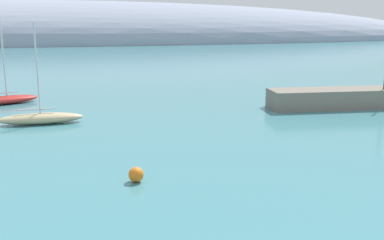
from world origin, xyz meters
TOP-DOWN VIEW (x-y plane):
  - distant_ridge at (-26.80, 192.09)m, footprint 381.33×81.77m
  - sailboat_red_mid_mooring at (-13.22, 45.21)m, footprint 7.02×4.58m
  - sailboat_sand_outer_mooring at (-8.59, 33.98)m, footprint 7.51×2.06m
  - mooring_buoy_orange at (-1.75, 17.23)m, footprint 0.89×0.89m

SIDE VIEW (x-z plane):
  - distant_ridge at x=-26.80m, z-range -16.99..16.99m
  - mooring_buoy_orange at x=-1.75m, z-range 0.00..0.89m
  - sailboat_sand_outer_mooring at x=-8.59m, z-range -3.95..5.06m
  - sailboat_red_mid_mooring at x=-13.22m, z-range -4.64..5.76m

